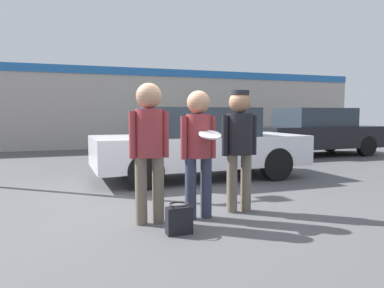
# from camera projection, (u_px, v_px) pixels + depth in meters

# --- Properties ---
(ground_plane) EXTENTS (56.00, 56.00, 0.00)m
(ground_plane) POSITION_uv_depth(u_px,v_px,m) (177.00, 212.00, 5.30)
(ground_plane) COLOR #4C4C4F
(storefront_building) EXTENTS (24.00, 0.22, 3.21)m
(storefront_building) POSITION_uv_depth(u_px,v_px,m) (98.00, 107.00, 14.60)
(storefront_building) COLOR #B2A89E
(storefront_building) RESTS_ON ground
(person_left) EXTENTS (0.51, 0.34, 1.77)m
(person_left) POSITION_uv_depth(u_px,v_px,m) (149.00, 140.00, 4.66)
(person_left) COLOR #665B4C
(person_left) RESTS_ON ground
(person_middle_with_frisbee) EXTENTS (0.49, 0.54, 1.69)m
(person_middle_with_frisbee) POSITION_uv_depth(u_px,v_px,m) (199.00, 143.00, 4.90)
(person_middle_with_frisbee) COLOR #2D3347
(person_middle_with_frisbee) RESTS_ON ground
(person_right) EXTENTS (0.54, 0.37, 1.71)m
(person_right) POSITION_uv_depth(u_px,v_px,m) (239.00, 139.00, 5.24)
(person_right) COLOR #665B4C
(person_right) RESTS_ON ground
(parked_car_near) EXTENTS (4.48, 1.87, 1.51)m
(parked_car_near) POSITION_uv_depth(u_px,v_px,m) (199.00, 143.00, 8.01)
(parked_car_near) COLOR silver
(parked_car_near) RESTS_ON ground
(parked_car_far) EXTENTS (4.27, 1.95, 1.56)m
(parked_car_far) POSITION_uv_depth(u_px,v_px,m) (315.00, 132.00, 12.45)
(parked_car_far) COLOR black
(parked_car_far) RESTS_ON ground
(shrub) EXTENTS (1.34, 1.34, 1.34)m
(shrub) POSITION_uv_depth(u_px,v_px,m) (163.00, 132.00, 14.70)
(shrub) COLOR #387A3D
(shrub) RESTS_ON ground
(handbag) EXTENTS (0.30, 0.23, 0.36)m
(handbag) POSITION_uv_depth(u_px,v_px,m) (179.00, 219.00, 4.31)
(handbag) COLOR black
(handbag) RESTS_ON ground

